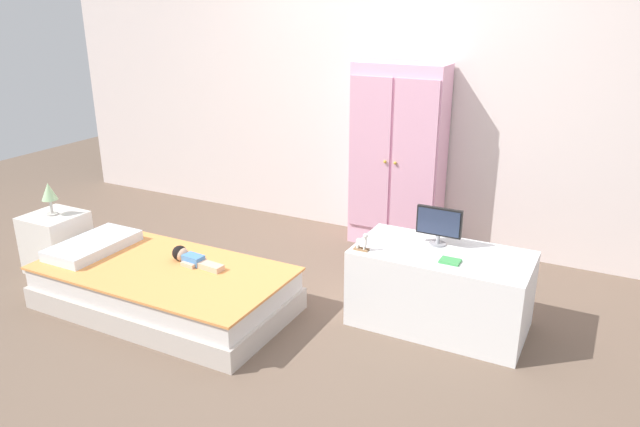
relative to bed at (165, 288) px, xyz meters
The scene contains 12 objects.
ground_plane 0.81m from the bed, 20.32° to the left, with size 10.00×10.00×0.02m, color brown.
back_wall 2.34m from the bed, 67.99° to the left, with size 6.40×0.05×2.70m, color silver.
bed is the anchor object (origin of this frame).
pillow 0.62m from the bed, behind, with size 0.32×0.59×0.07m, color silver.
doll 0.24m from the bed, 54.30° to the left, with size 0.39×0.14×0.10m.
nightstand 1.08m from the bed, behind, with size 0.36×0.36×0.42m, color silver.
table_lamp 1.16m from the bed, behind, with size 0.11×0.11×0.23m.
wardrobe 1.98m from the bed, 61.46° to the left, with size 0.70×0.32×1.41m.
tv_stand 1.70m from the bed, 20.43° to the left, with size 1.01×0.53×0.47m, color white.
tv_monitor 1.74m from the bed, 24.05° to the left, with size 0.27×0.10×0.23m.
rocking_horse_toy 1.29m from the bed, 18.95° to the left, with size 0.09×0.04×0.11m.
book_green 1.77m from the bed, 15.86° to the left, with size 0.11×0.09×0.01m, color #429E51.
Camera 1 is at (1.67, -2.82, 1.85)m, focal length 33.56 mm.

